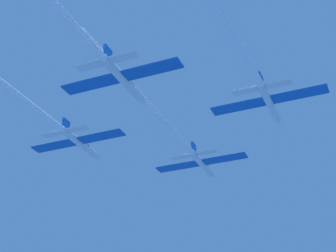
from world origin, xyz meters
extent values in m
cylinder|color=silver|center=(0.25, 0.21, 0.40)|extent=(1.36, 12.36, 1.36)
cone|color=silver|center=(0.25, 7.75, 0.40)|extent=(1.33, 2.72, 1.33)
ellipsoid|color=black|center=(0.25, 2.93, 0.97)|extent=(0.95, 2.47, 0.68)
cube|color=#0F51B2|center=(-5.13, -0.41, 0.40)|extent=(9.39, 2.72, 0.30)
cube|color=#0F51B2|center=(5.62, -0.41, 0.40)|extent=(9.39, 2.72, 0.30)
cube|color=#0F51B2|center=(0.25, -4.73, 2.06)|extent=(0.36, 2.22, 1.98)
cube|color=silver|center=(-2.54, -4.98, 0.40)|extent=(4.23, 1.63, 0.30)
cube|color=silver|center=(3.04, -4.98, 0.40)|extent=(4.23, 1.63, 0.30)
cylinder|color=white|center=(0.25, -27.65, 0.40)|extent=(1.22, 43.38, 1.22)
cylinder|color=silver|center=(-18.67, -19.16, 0.41)|extent=(1.36, 12.36, 1.36)
cone|color=silver|center=(-18.67, -11.62, 0.41)|extent=(1.33, 2.72, 1.33)
ellipsoid|color=black|center=(-18.67, -16.44, 0.99)|extent=(0.95, 2.47, 0.68)
cube|color=#0F51B2|center=(-24.05, -19.77, 0.41)|extent=(9.39, 2.72, 0.30)
cube|color=#0F51B2|center=(-13.30, -19.77, 0.41)|extent=(9.39, 2.72, 0.30)
cube|color=#0F51B2|center=(-18.67, -24.10, 2.08)|extent=(0.36, 2.22, 1.98)
cube|color=silver|center=(-21.47, -24.34, 0.41)|extent=(4.23, 1.63, 0.30)
cube|color=silver|center=(-15.88, -24.34, 0.41)|extent=(4.23, 1.63, 0.30)
cylinder|color=silver|center=(19.79, -19.65, 0.46)|extent=(1.36, 12.36, 1.36)
cone|color=silver|center=(19.79, -12.12, 0.46)|extent=(1.33, 2.72, 1.33)
ellipsoid|color=black|center=(19.79, -16.94, 1.04)|extent=(0.95, 2.47, 0.68)
cube|color=#0F51B2|center=(14.41, -20.27, 0.46)|extent=(9.39, 2.72, 0.30)
cube|color=#0F51B2|center=(25.16, -20.27, 0.46)|extent=(9.39, 2.72, 0.30)
cube|color=#0F51B2|center=(19.79, -24.60, 2.13)|extent=(0.36, 2.22, 1.98)
cube|color=silver|center=(16.99, -24.84, 0.46)|extent=(4.23, 1.63, 0.30)
cube|color=silver|center=(22.58, -24.84, 0.46)|extent=(4.23, 1.63, 0.30)
cylinder|color=silver|center=(0.86, -37.86, -0.83)|extent=(1.36, 12.36, 1.36)
cone|color=silver|center=(0.86, -30.33, -0.83)|extent=(1.33, 2.72, 1.33)
ellipsoid|color=black|center=(0.86, -35.14, -0.26)|extent=(0.95, 2.47, 0.68)
cube|color=#0F51B2|center=(-4.52, -38.48, -0.83)|extent=(9.39, 2.72, 0.30)
cube|color=#0F51B2|center=(6.23, -38.48, -0.83)|extent=(9.39, 2.72, 0.30)
cube|color=#0F51B2|center=(0.86, -42.81, 0.84)|extent=(0.36, 2.22, 1.98)
cube|color=silver|center=(-1.94, -43.05, -0.83)|extent=(4.23, 1.63, 0.30)
cube|color=silver|center=(3.65, -43.05, -0.83)|extent=(4.23, 1.63, 0.30)
camera|label=1|loc=(34.79, -98.98, -46.29)|focal=56.78mm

